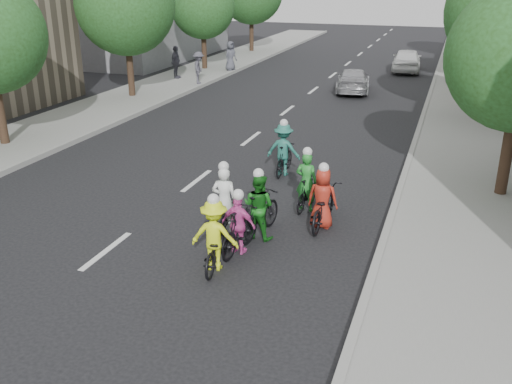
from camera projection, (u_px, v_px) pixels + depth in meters
The scene contains 22 objects.
ground at pixel (106, 251), 13.26m from camera, with size 120.00×120.00×0.00m, color black.
sidewalk_left at pixel (76, 120), 24.48m from camera, with size 4.00×80.00×0.15m, color gray.
curb_left at pixel (115, 123), 23.87m from camera, with size 0.18×80.00×0.18m, color #999993.
sidewalk_right at pixel (470, 158), 19.57m from camera, with size 4.00×80.00×0.15m, color gray.
curb_right at pixel (412, 152), 20.16m from camera, with size 0.18×80.00×0.18m, color #999993.
bldg_sw at pixel (127, 0), 41.33m from camera, with size 10.00×14.00×8.00m, color slate.
tree_l_3 at pixel (125, 5), 27.31m from camera, with size 4.80×4.80×6.93m.
tree_l_4 at pixel (203, 6), 35.43m from camera, with size 4.00×4.00×5.97m.
tree_r_1 at pixel (507, 12), 22.62m from camera, with size 4.80×4.80×6.93m.
tree_r_2 at pixel (495, 12), 30.74m from camera, with size 4.00×4.00×5.97m.
cyclist_0 at pixel (216, 241), 12.31m from camera, with size 1.10×1.83×1.75m.
cyclist_1 at pixel (240, 228), 13.03m from camera, with size 0.87×1.83×1.57m.
cyclist_2 at pixel (284, 153), 17.98m from camera, with size 1.08×1.65×1.81m.
cyclist_3 at pixel (226, 209), 14.06m from camera, with size 0.78×1.67×1.85m.
cyclist_4 at pixel (259, 211), 13.76m from camera, with size 0.88×1.97×1.77m.
cyclist_5 at pixel (323, 204), 14.35m from camera, with size 0.78×1.97×1.71m.
cyclist_6 at pixel (307, 188), 15.36m from camera, with size 0.63×1.54×1.78m.
follow_car_lead at pixel (353, 80), 30.28m from camera, with size 1.70×4.18×1.21m, color #ABACB0.
follow_car_trail at pixel (407, 60), 36.25m from camera, with size 1.73×4.29×1.46m, color white.
spectator_0 at pixel (199, 68), 31.53m from camera, with size 1.13×0.65×1.75m, color #4C4A57.
spectator_1 at pixel (176, 62), 33.11m from camera, with size 1.09×0.45×1.86m, color #51505D.
spectator_2 at pixel (231, 56), 35.71m from camera, with size 0.88×0.57×1.80m, color #4F505C.
Camera 1 is at (7.20, -10.03, 6.11)m, focal length 40.00 mm.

